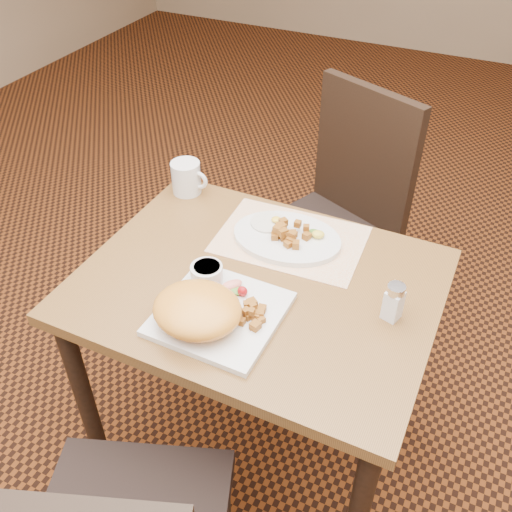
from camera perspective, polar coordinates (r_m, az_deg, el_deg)
The scene contains 15 objects.
ground at distance 2.04m, azimuth 0.16°, elevation -18.36°, with size 8.00×8.00×0.00m, color black.
table at distance 1.54m, azimuth 0.20°, elevation -5.51°, with size 0.90×0.70×0.75m.
chair_far at distance 2.10m, azimuth 8.28°, elevation 4.62°, with size 0.56×0.56×0.97m.
placemat at distance 1.59m, azimuth 3.47°, elevation 1.67°, with size 0.40×0.28×0.00m, color white.
plate_square at distance 1.36m, azimuth -3.62°, elevation -5.79°, with size 0.28×0.28×0.02m, color silver.
plate_oval at distance 1.58m, azimuth 3.10°, elevation 1.83°, with size 0.30×0.23×0.02m, color silver, non-canonical shape.
hollandaise_mound at distance 1.32m, azimuth -5.94°, elevation -5.37°, with size 0.21×0.19×0.08m.
ramekin at distance 1.43m, azimuth -4.95°, elevation -1.69°, with size 0.08×0.08×0.04m.
garnish_sq at distance 1.40m, azimuth -2.15°, elevation -3.21°, with size 0.08×0.07×0.03m.
fried_egg at distance 1.62m, azimuth 1.33°, elevation 3.43°, with size 0.10×0.10×0.02m.
garnish_ov at distance 1.58m, azimuth 6.12°, elevation 2.23°, with size 0.06×0.05×0.02m.
salt_shaker at distance 1.37m, azimuth 13.60°, elevation -4.44°, with size 0.05×0.05×0.10m.
coffee_mug at distance 1.78m, azimuth -6.93°, elevation 7.79°, with size 0.12×0.09×0.10m.
home_fries_sq at distance 1.34m, azimuth -0.26°, elevation -5.79°, with size 0.07×0.09×0.03m.
home_fries_ov at distance 1.56m, azimuth 3.11°, elevation 2.30°, with size 0.11×0.10×0.04m.
Camera 1 is at (0.46, -0.98, 1.72)m, focal length 40.00 mm.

